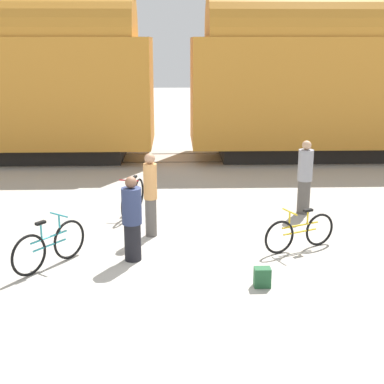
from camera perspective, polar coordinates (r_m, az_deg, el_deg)
ground_plane at (r=10.05m, az=-2.27°, el=-7.89°), size 80.00×80.00×0.00m
freight_train at (r=18.86m, az=-2.19°, el=12.54°), size 27.51×3.19×5.69m
rail_near at (r=18.55m, az=-2.11°, el=3.21°), size 39.51×0.07×0.01m
rail_far at (r=19.96m, az=-2.09°, el=4.11°), size 39.51×0.07×0.01m
bicycle_maroon at (r=13.01m, az=-6.32°, el=-0.62°), size 0.51×1.73×0.91m
bicycle_teal at (r=10.22m, az=-14.93°, el=-5.59°), size 1.06×1.41×0.95m
bicycle_yellow at (r=10.90m, az=11.42°, el=-4.24°), size 1.54×0.73×0.85m
person_in_navy at (r=10.10m, az=-6.42°, el=-2.92°), size 0.37×0.37×1.64m
person_in_tan at (r=11.29m, az=-4.45°, el=-0.22°), size 0.28×0.28×1.81m
person_in_grey at (r=13.09m, az=11.94°, el=1.55°), size 0.36×0.36×1.79m
backpack at (r=9.27m, az=7.50°, el=-9.00°), size 0.28×0.20×0.34m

